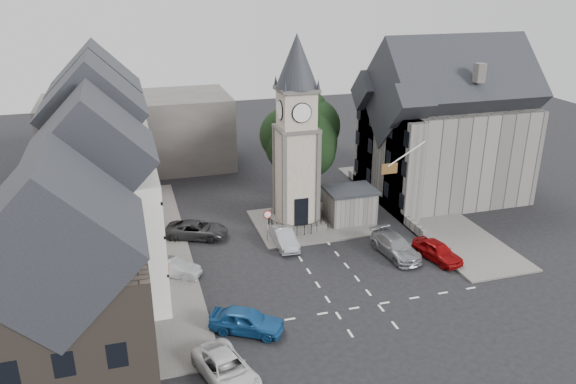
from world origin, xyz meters
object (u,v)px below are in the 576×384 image
object	(u,v)px
clock_tower	(296,135)
stone_shelter	(350,205)
pedestrian	(400,201)
car_east_red	(437,251)
car_west_blue	(247,321)

from	to	relation	value
clock_tower	stone_shelter	world-z (taller)	clock_tower
pedestrian	clock_tower	bearing A→B (deg)	-13.00
stone_shelter	pedestrian	distance (m)	5.74
car_east_red	pedestrian	distance (m)	9.93
car_east_red	car_west_blue	bearing A→B (deg)	-176.87
clock_tower	stone_shelter	distance (m)	8.15
stone_shelter	clock_tower	bearing A→B (deg)	174.16
car_west_blue	pedestrian	size ratio (longest dim) A/B	2.87
car_west_blue	pedestrian	world-z (taller)	pedestrian
stone_shelter	pedestrian	size ratio (longest dim) A/B	2.70
car_west_blue	car_east_red	bearing A→B (deg)	-42.52
car_west_blue	pedestrian	bearing A→B (deg)	-20.23
pedestrian	car_west_blue	bearing A→B (deg)	22.57
stone_shelter	car_east_red	world-z (taller)	stone_shelter
car_west_blue	pedestrian	xyz separation A→B (m)	(17.86, 14.69, 0.02)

